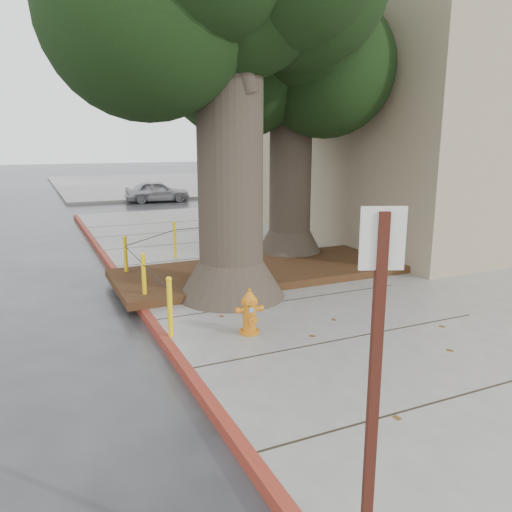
{
  "coord_description": "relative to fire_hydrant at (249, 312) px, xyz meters",
  "views": [
    {
      "loc": [
        -3.7,
        -5.83,
        3.05
      ],
      "look_at": [
        -0.17,
        1.86,
        1.1
      ],
      "focal_mm": 35.0,
      "sensor_mm": 36.0,
      "label": 1
    }
  ],
  "objects": [
    {
      "name": "fire_hydrant",
      "position": [
        0.0,
        0.0,
        0.0
      ],
      "size": [
        0.38,
        0.35,
        0.72
      ],
      "rotation": [
        0.0,
        0.0,
        -0.12
      ],
      "color": "orange",
      "rests_on": "sidewalk_main"
    },
    {
      "name": "building_corner",
      "position": [
        10.77,
        7.71,
        4.5
      ],
      "size": [
        12.0,
        13.0,
        10.0
      ],
      "primitive_type": "cube",
      "color": "gray",
      "rests_on": "ground"
    },
    {
      "name": "tree_near",
      "position": [
        0.8,
        2.02,
        4.89
      ],
      "size": [
        4.5,
        3.8,
        7.68
      ],
      "color": "#4C3F33",
      "rests_on": "sidewalk_main"
    },
    {
      "name": "tree_far",
      "position": [
        3.4,
        4.53,
        4.52
      ],
      "size": [
        4.5,
        3.8,
        7.17
      ],
      "color": "#4C3F33",
      "rests_on": "sidewalk_main"
    },
    {
      "name": "building_side_grey",
      "position": [
        22.77,
        31.21,
        5.5
      ],
      "size": [
        12.0,
        14.0,
        12.0
      ],
      "primitive_type": "cube",
      "color": "slate",
      "rests_on": "ground"
    },
    {
      "name": "bollard_ring",
      "position": [
        -0.1,
        3.58,
        0.16
      ],
      "size": [
        3.79,
        5.39,
        0.95
      ],
      "color": "yellow",
      "rests_on": "sidewalk_main"
    },
    {
      "name": "planter_bed",
      "position": [
        1.67,
        3.11,
        -0.27
      ],
      "size": [
        6.4,
        2.6,
        0.16
      ],
      "primitive_type": "cube",
      "color": "black",
      "rests_on": "sidewalk_main"
    },
    {
      "name": "car_silver",
      "position": [
        3.17,
        18.86,
        0.05
      ],
      "size": [
        3.35,
        1.58,
        1.11
      ],
      "primitive_type": "imported",
      "rotation": [
        0.0,
        0.0,
        1.48
      ],
      "color": "#AAAAB0",
      "rests_on": "ground"
    },
    {
      "name": "building_side_white",
      "position": [
        16.77,
        25.21,
        4.0
      ],
      "size": [
        10.0,
        10.0,
        9.0
      ],
      "primitive_type": "cube",
      "color": "silver",
      "rests_on": "ground"
    },
    {
      "name": "sidewalk_far",
      "position": [
        6.77,
        29.21,
        -0.43
      ],
      "size": [
        16.0,
        20.0,
        0.15
      ],
      "primitive_type": "cube",
      "color": "slate",
      "rests_on": "ground"
    },
    {
      "name": "ground",
      "position": [
        0.77,
        -0.79,
        -0.5
      ],
      "size": [
        140.0,
        140.0,
        0.0
      ],
      "primitive_type": "plane",
      "color": "#28282B",
      "rests_on": "ground"
    },
    {
      "name": "car_red",
      "position": [
        13.38,
        18.56,
        0.15
      ],
      "size": [
        4.07,
        1.71,
        1.31
      ],
      "primitive_type": "imported",
      "rotation": [
        0.0,
        0.0,
        1.65
      ],
      "color": "maroon",
      "rests_on": "ground"
    },
    {
      "name": "curb_red",
      "position": [
        -1.23,
        1.71,
        -0.43
      ],
      "size": [
        0.14,
        26.0,
        0.16
      ],
      "primitive_type": "cube",
      "color": "maroon",
      "rests_on": "ground"
    },
    {
      "name": "sidewalk_main",
      "position": [
        6.77,
        1.71,
        -0.43
      ],
      "size": [
        16.0,
        26.0,
        0.15
      ],
      "primitive_type": "cube",
      "color": "slate",
      "rests_on": "ground"
    },
    {
      "name": "signpost",
      "position": [
        -1.18,
        -4.48,
        1.1
      ],
      "size": [
        0.24,
        0.11,
        2.55
      ],
      "rotation": [
        0.0,
        0.0,
        -0.39
      ],
      "color": "#471911",
      "rests_on": "sidewalk_main"
    }
  ]
}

